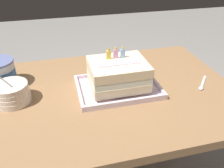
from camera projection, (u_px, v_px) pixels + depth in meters
dining_table at (107, 113)px, 1.05m from camera, size 1.11×0.75×0.78m
foil_tray at (118, 88)px, 1.00m from camera, size 0.34×0.25×0.02m
birthday_cake at (118, 74)px, 0.96m from camera, size 0.23×0.19×0.15m
bowl_stack at (12, 93)px, 0.90m from camera, size 0.14×0.14×0.14m
serving_spoon_near_tray at (202, 85)px, 1.02m from camera, size 0.10×0.11×0.01m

